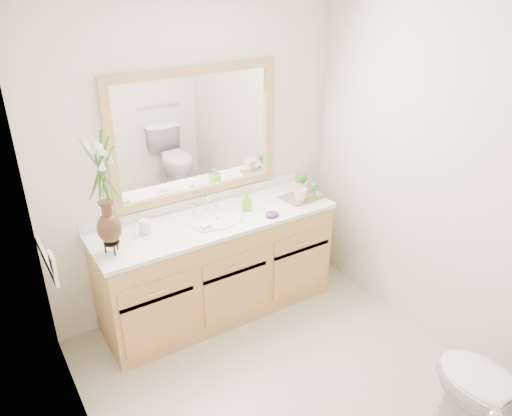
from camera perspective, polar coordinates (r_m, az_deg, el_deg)
floor at (r=3.50m, az=4.19°, el=-20.07°), size 2.60×2.60×0.00m
wall_back at (r=3.78m, az=-6.87°, el=5.48°), size 2.40×0.02×2.40m
wall_left at (r=2.35m, az=-19.61°, el=-10.06°), size 0.02×2.60×2.40m
wall_right at (r=3.55m, az=20.73°, el=2.51°), size 0.02×2.60×2.40m
vanity at (r=3.91m, az=-4.41°, el=-6.79°), size 1.80×0.55×0.80m
counter at (r=3.70m, az=-4.63°, el=-1.40°), size 1.84×0.57×0.03m
sink at (r=3.71m, az=-4.47°, el=-2.04°), size 0.38×0.34×0.23m
mirror at (r=3.70m, az=-6.89°, el=8.35°), size 1.32×0.04×0.97m
switch_plate at (r=3.11m, az=-22.23°, el=-5.84°), size 0.02×0.12×0.12m
toilet at (r=3.23m, az=25.64°, el=-19.03°), size 0.42×0.75×0.74m
flower_vase at (r=3.17m, az=-17.17°, el=3.13°), size 0.19×0.19×0.76m
tumbler at (r=3.55m, az=-12.57°, el=-2.11°), size 0.08×0.08×0.10m
soap_dish at (r=3.55m, az=-5.76°, el=-2.25°), size 0.11×0.11×0.04m
soap_bottle at (r=3.79m, az=-1.16°, el=0.83°), size 0.08×0.08×0.14m
purple_dish at (r=3.71m, az=1.86°, el=-0.70°), size 0.13×0.12×0.04m
tray at (r=4.03m, az=5.34°, el=1.32°), size 0.34×0.24×0.02m
mug_left at (r=3.91m, az=5.09°, el=1.54°), size 0.13×0.12×0.11m
mug_right at (r=4.06m, az=5.09°, el=2.41°), size 0.12×0.11×0.10m
goblet_front at (r=3.96m, az=6.71°, el=2.37°), size 0.06×0.06×0.13m
goblet_back at (r=4.07m, az=5.35°, el=3.28°), size 0.07×0.07×0.15m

